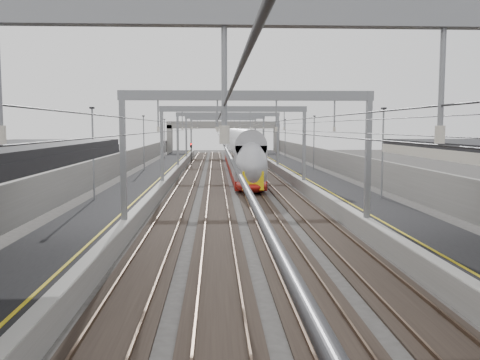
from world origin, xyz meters
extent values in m
cube|color=black|center=(-8.00, 45.00, 0.50)|extent=(4.00, 120.00, 1.00)
cube|color=black|center=(8.00, 45.00, 0.50)|extent=(4.00, 120.00, 1.00)
cube|color=black|center=(-4.50, 45.00, 0.04)|extent=(2.40, 140.00, 0.08)
cube|color=brown|center=(-5.22, 45.00, 0.13)|extent=(0.07, 140.00, 0.14)
cube|color=brown|center=(-3.78, 45.00, 0.13)|extent=(0.07, 140.00, 0.14)
cube|color=black|center=(-1.50, 45.00, 0.04)|extent=(2.40, 140.00, 0.08)
cube|color=brown|center=(-2.22, 45.00, 0.13)|extent=(0.07, 140.00, 0.14)
cube|color=brown|center=(-0.78, 45.00, 0.13)|extent=(0.07, 140.00, 0.14)
cube|color=black|center=(1.50, 45.00, 0.04)|extent=(2.40, 140.00, 0.08)
cube|color=brown|center=(0.78, 45.00, 0.13)|extent=(0.07, 140.00, 0.14)
cube|color=brown|center=(2.22, 45.00, 0.13)|extent=(0.07, 140.00, 0.14)
cube|color=black|center=(4.50, 45.00, 0.04)|extent=(2.40, 140.00, 0.08)
cube|color=brown|center=(3.78, 45.00, 0.13)|extent=(0.07, 140.00, 0.14)
cube|color=brown|center=(5.22, 45.00, 0.13)|extent=(0.07, 140.00, 0.14)
cube|color=gray|center=(0.00, 2.00, 7.35)|extent=(13.00, 0.25, 0.50)
cube|color=gray|center=(-6.30, 22.00, 4.30)|extent=(0.28, 0.28, 6.60)
cube|color=gray|center=(6.30, 22.00, 4.30)|extent=(0.28, 0.28, 6.60)
cube|color=gray|center=(0.00, 22.00, 7.35)|extent=(13.00, 0.25, 0.50)
cube|color=gray|center=(-6.30, 42.00, 4.30)|extent=(0.28, 0.28, 6.60)
cube|color=gray|center=(6.30, 42.00, 4.30)|extent=(0.28, 0.28, 6.60)
cube|color=gray|center=(0.00, 42.00, 7.35)|extent=(13.00, 0.25, 0.50)
cube|color=gray|center=(-6.30, 62.00, 4.30)|extent=(0.28, 0.28, 6.60)
cube|color=gray|center=(6.30, 62.00, 4.30)|extent=(0.28, 0.28, 6.60)
cube|color=gray|center=(0.00, 62.00, 7.35)|extent=(13.00, 0.25, 0.50)
cube|color=gray|center=(-6.30, 82.00, 4.30)|extent=(0.28, 0.28, 6.60)
cube|color=gray|center=(6.30, 82.00, 4.30)|extent=(0.28, 0.28, 6.60)
cube|color=gray|center=(0.00, 82.00, 7.35)|extent=(13.00, 0.25, 0.50)
cube|color=gray|center=(-6.30, 100.00, 4.30)|extent=(0.28, 0.28, 6.60)
cube|color=gray|center=(6.30, 100.00, 4.30)|extent=(0.28, 0.28, 6.60)
cube|color=gray|center=(0.00, 100.00, 7.35)|extent=(13.00, 0.25, 0.50)
cylinder|color=#262628|center=(-4.50, 50.00, 5.50)|extent=(0.03, 140.00, 0.03)
cylinder|color=#262628|center=(-1.50, 50.00, 5.50)|extent=(0.03, 140.00, 0.03)
cylinder|color=#262628|center=(1.50, 50.00, 5.50)|extent=(0.03, 140.00, 0.03)
cylinder|color=#262628|center=(4.50, 50.00, 5.50)|extent=(0.03, 140.00, 0.03)
cube|color=gray|center=(0.00, 100.00, 6.20)|extent=(22.00, 2.20, 1.40)
cube|color=gray|center=(-10.50, 100.00, 3.10)|extent=(1.00, 2.20, 6.20)
cube|color=gray|center=(10.50, 100.00, 3.10)|extent=(1.00, 2.20, 6.20)
cube|color=gray|center=(-11.20, 45.00, 1.60)|extent=(0.30, 120.00, 3.20)
cube|color=gray|center=(11.20, 45.00, 1.60)|extent=(0.30, 120.00, 3.20)
cube|color=#9F150E|center=(1.50, 52.83, 0.62)|extent=(2.81, 23.93, 0.83)
cube|color=#A6A6AB|center=(1.50, 52.83, 2.59)|extent=(2.81, 23.93, 3.12)
cube|color=black|center=(1.50, 44.45, 0.29)|extent=(2.08, 2.50, 0.52)
cube|color=#9F150E|center=(1.50, 77.18, 0.62)|extent=(2.81, 23.93, 0.83)
cube|color=#A6A6AB|center=(1.50, 77.18, 2.59)|extent=(2.81, 23.93, 3.12)
cube|color=black|center=(1.50, 68.80, 0.29)|extent=(2.08, 2.50, 0.52)
ellipsoid|color=#A6A6AB|center=(1.50, 40.66, 2.28)|extent=(2.81, 5.41, 4.37)
cube|color=yellow|center=(1.50, 38.42, 1.34)|extent=(1.77, 0.12, 1.56)
cube|color=black|center=(1.50, 38.89, 2.91)|extent=(1.66, 0.59, 0.98)
cylinder|color=black|center=(-5.20, 74.41, 1.50)|extent=(0.12, 0.12, 3.00)
cube|color=black|center=(-5.20, 74.41, 3.10)|extent=(0.32, 0.22, 0.75)
sphere|color=red|center=(-5.20, 74.28, 3.25)|extent=(0.16, 0.16, 0.16)
cylinder|color=black|center=(3.20, 71.10, 1.50)|extent=(0.12, 0.12, 3.00)
cube|color=black|center=(3.20, 71.10, 3.10)|extent=(0.32, 0.22, 0.75)
sphere|color=#0CE526|center=(3.20, 70.97, 3.25)|extent=(0.16, 0.16, 0.16)
cylinder|color=black|center=(5.40, 70.06, 1.50)|extent=(0.12, 0.12, 3.00)
cube|color=black|center=(5.40, 70.06, 3.10)|extent=(0.32, 0.22, 0.75)
sphere|color=red|center=(5.40, 69.93, 3.25)|extent=(0.16, 0.16, 0.16)
camera|label=1|loc=(-1.63, -5.32, 5.75)|focal=40.00mm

